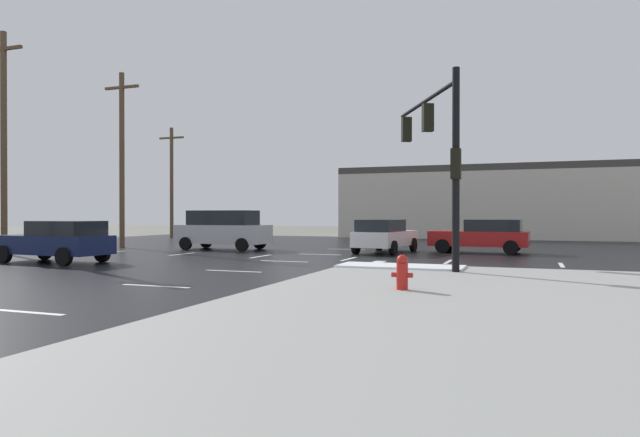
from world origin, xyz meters
The scene contains 14 objects.
ground_plane centered at (0.00, 0.00, 0.00)m, with size 120.00×120.00×0.00m, color slate.
road_asphalt centered at (0.00, 0.00, 0.01)m, with size 44.00×44.00×0.02m, color black.
snow_strip_curbside centered at (5.00, -4.00, 0.17)m, with size 4.00×1.60×0.06m, color white.
lane_markings centered at (1.20, -1.38, 0.02)m, with size 36.15×36.15×0.01m.
traffic_signal_mast centered at (6.09, -3.42, 4.21)m, with size 2.92×5.52×6.05m.
fire_hydrant centered at (6.19, -9.34, 0.54)m, with size 0.48×0.26×0.79m.
strip_building_background centered at (5.97, 24.24, 2.77)m, with size 22.35×8.00×5.53m.
sedan_navy centered at (-7.83, -5.48, 0.85)m, with size 4.61×2.21×1.58m.
sedan_white centered at (2.49, 4.09, 0.85)m, with size 2.40×4.67×1.58m.
suv_silver centered at (-6.01, 3.71, 1.09)m, with size 4.84×2.18×2.03m.
sedan_red centered at (6.86, 5.64, 0.85)m, with size 4.62×2.23×1.58m.
utility_pole_mid centered at (-13.79, -2.72, 5.35)m, with size 2.20×0.28×10.26m.
utility_pole_far centered at (-12.05, 3.20, 5.03)m, with size 2.20×0.28×9.62m.
utility_pole_distant centered at (-17.49, 15.49, 4.56)m, with size 2.20×0.28×8.69m.
Camera 1 is at (8.83, -21.83, 1.84)m, focal length 31.42 mm.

